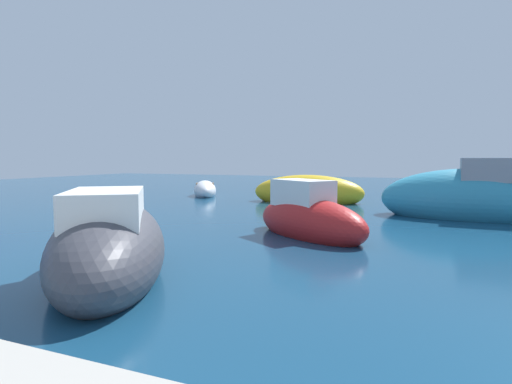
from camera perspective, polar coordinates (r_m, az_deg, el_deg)
The scene contains 5 objects.
moored_boat_0 at distance 15.57m, azimuth 27.93°, elevation -0.75°, with size 6.05×2.61×2.48m.
moored_boat_2 at distance 18.87m, azimuth 7.14°, elevation -0.06°, with size 5.11×2.05×1.60m.
moored_boat_4 at distance 7.41m, azimuth -19.51°, elevation -7.17°, with size 4.19×4.86×1.85m.
moored_boat_5 at distance 10.73m, azimuth 7.26°, elevation -3.64°, with size 3.91×3.32×1.72m.
moored_boat_8 at distance 22.12m, azimuth -7.04°, elevation 0.24°, with size 2.54×3.30×1.04m.
Camera 1 is at (-3.04, -4.25, 1.99)m, focal length 29.07 mm.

